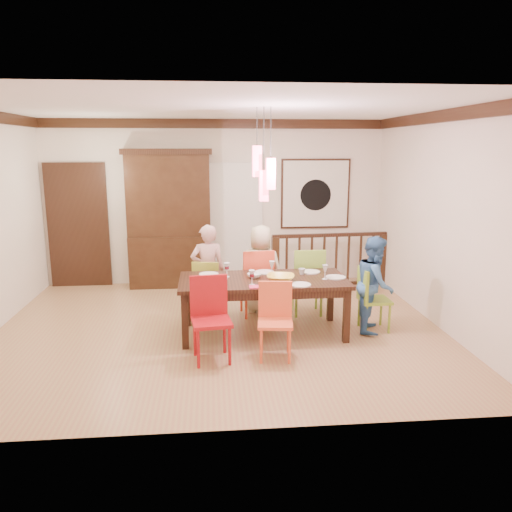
{
  "coord_description": "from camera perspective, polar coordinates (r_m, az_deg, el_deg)",
  "views": [
    {
      "loc": [
        -0.1,
        -6.43,
        2.42
      ],
      "look_at": [
        0.51,
        0.13,
        0.98
      ],
      "focal_mm": 35.0,
      "sensor_mm": 36.0,
      "label": 1
    }
  ],
  "objects": [
    {
      "name": "ceiling",
      "position": [
        6.45,
        -4.56,
        16.55
      ],
      "size": [
        6.0,
        6.0,
        0.0
      ],
      "primitive_type": "plane",
      "rotation": [
        3.14,
        0.0,
        0.0
      ],
      "color": "white",
      "rests_on": "wall_back"
    },
    {
      "name": "pendant_cluster",
      "position": [
        6.27,
        0.89,
        9.45
      ],
      "size": [
        0.27,
        0.21,
        1.14
      ],
      "color": "#FF4C68",
      "rests_on": "ceiling"
    },
    {
      "name": "panel_door",
      "position": [
        9.28,
        -19.61,
        3.1
      ],
      "size": [
        1.04,
        0.07,
        2.24
      ],
      "primitive_type": "cube",
      "color": "black",
      "rests_on": "wall_back"
    },
    {
      "name": "wine_glass_c",
      "position": [
        6.16,
        -0.47,
        -2.48
      ],
      "size": [
        0.08,
        0.08,
        0.19
      ],
      "primitive_type": null,
      "color": "#590C19",
      "rests_on": "dining_table"
    },
    {
      "name": "wall_back",
      "position": [
        8.99,
        -4.64,
        6.07
      ],
      "size": [
        6.0,
        0.0,
        6.0
      ],
      "primitive_type": "plane",
      "rotation": [
        1.57,
        0.0,
        0.0
      ],
      "color": "beige",
      "rests_on": "floor"
    },
    {
      "name": "chair_near_left",
      "position": [
        5.74,
        -5.13,
        -6.69
      ],
      "size": [
        0.49,
        0.49,
        0.97
      ],
      "rotation": [
        0.0,
        0.0,
        0.13
      ],
      "color": "#9E0F15",
      "rests_on": "floor"
    },
    {
      "name": "chair_near_mid",
      "position": [
        5.8,
        2.22,
        -6.96
      ],
      "size": [
        0.44,
        0.44,
        0.88
      ],
      "rotation": [
        0.0,
        0.0,
        -0.12
      ],
      "color": "#E85A31",
      "rests_on": "floor"
    },
    {
      "name": "wall_right",
      "position": [
        7.21,
        20.3,
        3.82
      ],
      "size": [
        0.0,
        5.0,
        5.0
      ],
      "primitive_type": "plane",
      "rotation": [
        1.57,
        0.0,
        -1.57
      ],
      "color": "beige",
      "rests_on": "floor"
    },
    {
      "name": "chair_end_right",
      "position": [
        6.87,
        13.44,
        -4.34
      ],
      "size": [
        0.39,
        0.39,
        0.86
      ],
      "rotation": [
        0.0,
        0.0,
        1.59
      ],
      "color": "#80A929",
      "rests_on": "floor"
    },
    {
      "name": "plate_near_left",
      "position": [
        6.19,
        -5.72,
        -3.32
      ],
      "size": [
        0.26,
        0.26,
        0.01
      ],
      "primitive_type": "cylinder",
      "color": "white",
      "rests_on": "dining_table"
    },
    {
      "name": "white_doorway",
      "position": [
        9.01,
        -2.37,
        3.56
      ],
      "size": [
        0.97,
        0.05,
        2.22
      ],
      "primitive_type": "cube",
      "color": "silver",
      "rests_on": "wall_back"
    },
    {
      "name": "person_end_right",
      "position": [
        6.81,
        13.44,
        -3.14
      ],
      "size": [
        0.66,
        0.75,
        1.29
      ],
      "primitive_type": "imported",
      "rotation": [
        0.0,
        0.0,
        1.25
      ],
      "color": "teal",
      "rests_on": "floor"
    },
    {
      "name": "serving_bowl",
      "position": [
        6.34,
        2.82,
        -2.55
      ],
      "size": [
        0.41,
        0.41,
        0.09
      ],
      "primitive_type": "imported",
      "rotation": [
        0.0,
        0.0,
        -0.17
      ],
      "color": "gold",
      "rests_on": "dining_table"
    },
    {
      "name": "painting",
      "position": [
        9.13,
        6.8,
        7.07
      ],
      "size": [
        1.25,
        0.06,
        1.25
      ],
      "color": "black",
      "rests_on": "wall_back"
    },
    {
      "name": "plate_far_left",
      "position": [
        6.71,
        -5.41,
        -2.08
      ],
      "size": [
        0.26,
        0.26,
        0.01
      ],
      "primitive_type": "cylinder",
      "color": "white",
      "rests_on": "dining_table"
    },
    {
      "name": "small_bowl",
      "position": [
        6.52,
        -0.18,
        -2.25
      ],
      "size": [
        0.25,
        0.25,
        0.06
      ],
      "primitive_type": "imported",
      "rotation": [
        0.0,
        0.0,
        -0.43
      ],
      "color": "white",
      "rests_on": "dining_table"
    },
    {
      "name": "chair_far_right",
      "position": [
        7.37,
        5.86,
        -2.28
      ],
      "size": [
        0.46,
        0.46,
        1.0
      ],
      "rotation": [
        0.0,
        0.0,
        3.12
      ],
      "color": "#7CA836",
      "rests_on": "floor"
    },
    {
      "name": "person_far_mid",
      "position": [
        7.37,
        0.56,
        -1.51
      ],
      "size": [
        0.74,
        0.59,
        1.32
      ],
      "primitive_type": "imported",
      "rotation": [
        0.0,
        0.0,
        2.85
      ],
      "color": "beige",
      "rests_on": "floor"
    },
    {
      "name": "cup_right",
      "position": [
        6.71,
        5.26,
        -1.78
      ],
      "size": [
        0.11,
        0.11,
        0.08
      ],
      "primitive_type": "imported",
      "rotation": [
        0.0,
        0.0,
        0.21
      ],
      "color": "silver",
      "rests_on": "dining_table"
    },
    {
      "name": "floor",
      "position": [
        6.87,
        -4.15,
        -8.33
      ],
      "size": [
        6.0,
        6.0,
        0.0
      ],
      "primitive_type": "plane",
      "color": "#A97552",
      "rests_on": "ground"
    },
    {
      "name": "crown_molding",
      "position": [
        6.45,
        -4.55,
        15.84
      ],
      "size": [
        6.0,
        5.0,
        0.16
      ],
      "primitive_type": null,
      "color": "black",
      "rests_on": "wall_back"
    },
    {
      "name": "cup_left",
      "position": [
        6.3,
        -3.83,
        -2.61
      ],
      "size": [
        0.16,
        0.16,
        0.1
      ],
      "primitive_type": "imported",
      "rotation": [
        0.0,
        0.0,
        -0.36
      ],
      "color": "silver",
      "rests_on": "dining_table"
    },
    {
      "name": "balustrade",
      "position": [
        8.85,
        8.47,
        -0.36
      ],
      "size": [
        2.09,
        0.22,
        0.96
      ],
      "rotation": [
        0.0,
        0.0,
        0.07
      ],
      "color": "black",
      "rests_on": "floor"
    },
    {
      "name": "wine_glass_b",
      "position": [
        6.65,
        1.83,
        -1.39
      ],
      "size": [
        0.08,
        0.08,
        0.19
      ],
      "primitive_type": null,
      "color": "silver",
      "rests_on": "dining_table"
    },
    {
      "name": "plate_far_right",
      "position": [
        6.85,
        6.25,
        -1.81
      ],
      "size": [
        0.26,
        0.26,
        0.01
      ],
      "primitive_type": "cylinder",
      "color": "white",
      "rests_on": "dining_table"
    },
    {
      "name": "wine_glass_a",
      "position": [
        6.56,
        -3.35,
        -1.6
      ],
      "size": [
        0.08,
        0.08,
        0.19
      ],
      "primitive_type": null,
      "color": "#590C19",
      "rests_on": "dining_table"
    },
    {
      "name": "napkin",
      "position": [
        6.08,
        0.06,
        -3.55
      ],
      "size": [
        0.18,
        0.14,
        0.01
      ],
      "primitive_type": "cube",
      "color": "#D83359",
      "rests_on": "dining_table"
    },
    {
      "name": "plate_far_mid",
      "position": [
        6.8,
        0.98,
        -1.84
      ],
      "size": [
        0.26,
        0.26,
        0.01
      ],
      "primitive_type": "cylinder",
      "color": "white",
      "rests_on": "dining_table"
    },
    {
      "name": "chair_far_left",
      "position": [
        7.28,
        -5.5,
        -3.18
      ],
      "size": [
        0.45,
        0.45,
        0.84
      ],
      "rotation": [
        0.0,
        0.0,
        2.94
      ],
      "color": "#A2AD33",
      "rests_on": "floor"
    },
    {
      "name": "wine_glass_d",
      "position": [
        6.49,
        7.89,
        -1.83
      ],
      "size": [
        0.08,
        0.08,
        0.19
      ],
      "primitive_type": null,
      "color": "silver",
      "rests_on": "dining_table"
    },
    {
      "name": "plate_end_right",
      "position": [
        6.61,
        9.1,
        -2.41
      ],
      "size": [
        0.26,
        0.26,
        0.01
      ],
      "primitive_type": "cylinder",
      "color": "white",
      "rests_on": "dining_table"
    },
    {
      "name": "chair_far_mid",
      "position": [
        7.28,
        -0.03,
        -2.41
      ],
      "size": [
        0.5,
        0.5,
        0.99
      ],
      "rotation": [
        0.0,
        0.0,
        3.27
      ],
      "color": "#E44728",
      "rests_on": "floor"
    },
    {
      "name": "plate_near_mid",
      "position": [
        6.2,
        5.1,
        -3.28
      ],
      "size": [
        0.26,
        0.26,
        0.01
      ],
      "primitive_type": "cylinder",
      "color": "white",
      "rests_on": "dining_table"
    },
    {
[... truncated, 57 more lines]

